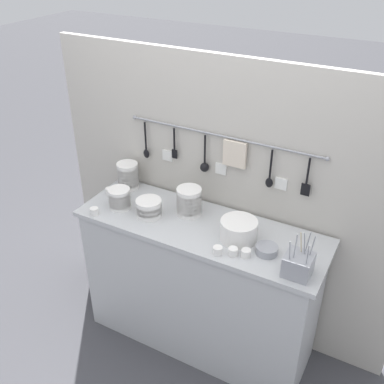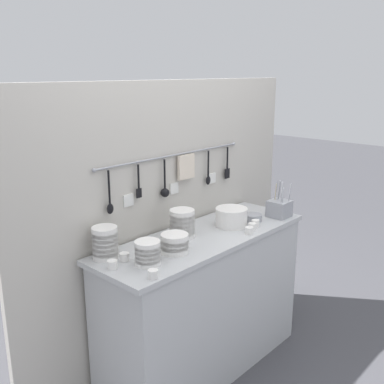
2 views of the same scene
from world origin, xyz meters
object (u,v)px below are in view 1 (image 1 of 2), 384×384
object	(u,v)px
bowl_stack_short_front	(128,176)
cup_front_right	(94,211)
bowl_stack_back_corner	(120,198)
cup_front_left	(233,252)
cutlery_caddy	(298,264)
cup_back_right	(110,191)
bowl_stack_tall_left	(149,208)
cup_centre	(246,253)
bowl_stack_wide_centre	(189,201)
steel_mixing_bowl	(267,250)
cup_by_caddy	(218,250)
cup_back_left	(125,193)
plate_stack	(239,230)

from	to	relation	value
bowl_stack_short_front	cup_front_right	world-z (taller)	bowl_stack_short_front
bowl_stack_back_corner	cup_front_left	bearing A→B (deg)	-6.56
cutlery_caddy	cup_back_right	xyz separation A→B (m)	(-1.30, 0.17, -0.04)
bowl_stack_back_corner	bowl_stack_tall_left	bearing A→B (deg)	2.56
cup_front_left	cup_centre	bearing A→B (deg)	18.39
bowl_stack_tall_left	cup_back_right	xyz separation A→B (m)	(-0.36, 0.09, -0.03)
bowl_stack_wide_centre	cutlery_caddy	size ratio (longest dim) A/B	0.68
bowl_stack_wide_centre	steel_mixing_bowl	xyz separation A→B (m)	(0.55, -0.14, -0.06)
bowl_stack_tall_left	cup_back_right	size ratio (longest dim) A/B	2.99
bowl_stack_back_corner	cup_by_caddy	xyz separation A→B (m)	(0.73, -0.12, -0.04)
bowl_stack_wide_centre	cup_back_left	bearing A→B (deg)	-177.98
cup_back_left	cup_front_right	xyz separation A→B (m)	(-0.04, -0.27, 0.00)
bowl_stack_tall_left	cup_centre	world-z (taller)	bowl_stack_tall_left
cup_by_caddy	cup_centre	bearing A→B (deg)	20.03
bowl_stack_tall_left	cutlery_caddy	distance (m)	0.94
bowl_stack_tall_left	cup_by_caddy	xyz separation A→B (m)	(0.52, -0.13, -0.03)
bowl_stack_back_corner	cup_by_caddy	bearing A→B (deg)	-9.54
cup_by_caddy	cup_front_left	bearing A→B (deg)	21.39
cup_centre	steel_mixing_bowl	bearing A→B (deg)	42.57
cup_front_right	cup_centre	bearing A→B (deg)	4.01
cup_by_caddy	cup_front_right	bearing A→B (deg)	-178.88
cup_back_left	bowl_stack_short_front	bearing A→B (deg)	114.42
bowl_stack_wide_centre	bowl_stack_back_corner	bearing A→B (deg)	-160.66
bowl_stack_tall_left	cup_centre	bearing A→B (deg)	-6.94
cup_by_caddy	steel_mixing_bowl	bearing A→B (deg)	29.93
cup_centre	cup_front_left	xyz separation A→B (m)	(-0.06, -0.02, 0.00)
cup_back_left	cup_front_right	bearing A→B (deg)	-98.06
steel_mixing_bowl	cup_front_right	distance (m)	1.06
steel_mixing_bowl	cup_centre	xyz separation A→B (m)	(-0.09, -0.08, -0.00)
bowl_stack_wide_centre	cup_by_caddy	size ratio (longest dim) A/B	3.36
bowl_stack_short_front	cup_back_left	bearing A→B (deg)	-65.58
plate_stack	cup_front_right	bearing A→B (deg)	-167.61
steel_mixing_bowl	cup_front_left	size ratio (longest dim) A/B	2.32
cup_back_left	cup_front_right	world-z (taller)	same
bowl_stack_back_corner	cup_front_left	xyz separation A→B (m)	(0.80, -0.09, -0.04)
cup_centre	bowl_stack_tall_left	bearing A→B (deg)	173.06
cup_by_caddy	cup_back_right	size ratio (longest dim) A/B	1.00
bowl_stack_back_corner	cutlery_caddy	world-z (taller)	cutlery_caddy
bowl_stack_back_corner	steel_mixing_bowl	bearing A→B (deg)	0.50
bowl_stack_short_front	steel_mixing_bowl	size ratio (longest dim) A/B	1.48
bowl_stack_short_front	steel_mixing_bowl	distance (m)	1.08
cup_by_caddy	bowl_stack_tall_left	bearing A→B (deg)	165.79
bowl_stack_tall_left	cutlery_caddy	bearing A→B (deg)	-5.08
bowl_stack_tall_left	bowl_stack_wide_centre	bearing A→B (deg)	33.79
bowl_stack_tall_left	steel_mixing_bowl	bearing A→B (deg)	-0.08
bowl_stack_short_front	cup_front_left	world-z (taller)	bowl_stack_short_front
bowl_stack_short_front	cup_back_right	world-z (taller)	bowl_stack_short_front
cutlery_caddy	cup_front_right	world-z (taller)	cutlery_caddy
cup_centre	cup_back_right	size ratio (longest dim) A/B	1.00
steel_mixing_bowl	bowl_stack_wide_centre	bearing A→B (deg)	166.13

